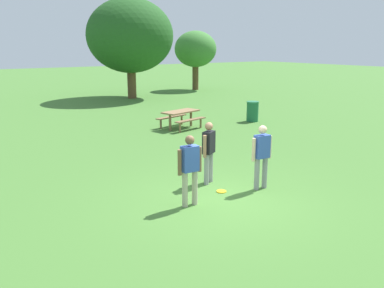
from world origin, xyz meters
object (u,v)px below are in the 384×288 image
object	(u,v)px
person_thrower	(262,153)
tree_far_right	(195,49)
frisbee	(221,191)
picnic_table_near	(181,116)
person_catcher	(190,166)
tree_broad_center	(130,36)
person_bystander	(209,149)
trash_can_beside_table	(253,111)

from	to	relation	value
person_thrower	tree_far_right	xyz separation A→B (m)	(11.89, 20.00, 2.27)
frisbee	picnic_table_near	xyz separation A→B (m)	(3.41, 7.17, 0.55)
person_catcher	tree_broad_center	size ratio (longest dim) A/B	0.25
frisbee	picnic_table_near	bearing A→B (deg)	64.55
person_bystander	tree_broad_center	xyz separation A→B (m)	(6.08, 16.98, 3.21)
person_bystander	picnic_table_near	distance (m)	7.25
frisbee	person_thrower	bearing A→B (deg)	-20.99
picnic_table_near	tree_far_right	world-z (taller)	tree_far_right
trash_can_beside_table	tree_far_right	world-z (taller)	tree_far_right
frisbee	tree_far_right	bearing A→B (deg)	56.78
person_bystander	trash_can_beside_table	bearing A→B (deg)	40.08
trash_can_beside_table	tree_broad_center	xyz separation A→B (m)	(-0.92, 11.10, 3.67)
person_thrower	person_catcher	size ratio (longest dim) A/B	1.00
person_thrower	tree_far_right	bearing A→B (deg)	59.27
person_catcher	frisbee	distance (m)	1.49
picnic_table_near	person_catcher	bearing A→B (deg)	-121.43
person_catcher	picnic_table_near	size ratio (longest dim) A/B	0.83
person_thrower	tree_broad_center	size ratio (longest dim) A/B	0.25
person_thrower	frisbee	world-z (taller)	person_thrower
person_catcher	tree_broad_center	xyz separation A→B (m)	(7.34, 17.97, 3.21)
person_catcher	trash_can_beside_table	world-z (taller)	person_catcher
person_thrower	person_bystander	distance (m)	1.37
frisbee	trash_can_beside_table	bearing A→B (deg)	42.84
trash_can_beside_table	tree_far_right	distance (m)	14.49
tree_broad_center	person_bystander	bearing A→B (deg)	-109.69
person_bystander	tree_far_right	xyz separation A→B (m)	(12.73, 18.91, 2.27)
person_thrower	trash_can_beside_table	bearing A→B (deg)	48.57
person_bystander	tree_broad_center	distance (m)	18.32
frisbee	trash_can_beside_table	size ratio (longest dim) A/B	0.26
person_catcher	tree_broad_center	bearing A→B (deg)	67.79
person_thrower	trash_can_beside_table	world-z (taller)	person_thrower
trash_can_beside_table	tree_broad_center	world-z (taller)	tree_broad_center
person_thrower	tree_far_right	size ratio (longest dim) A/B	0.35
tree_broad_center	tree_far_right	world-z (taller)	tree_broad_center
person_catcher	person_bystander	bearing A→B (deg)	38.04
person_bystander	frisbee	xyz separation A→B (m)	(-0.13, -0.72, -0.93)
frisbee	tree_far_right	xyz separation A→B (m)	(12.86, 19.63, 3.20)
tree_far_right	person_catcher	bearing A→B (deg)	-125.11
person_bystander	frisbee	bearing A→B (deg)	-100.10
person_catcher	frisbee	size ratio (longest dim) A/B	6.60
person_bystander	person_catcher	bearing A→B (deg)	-141.96
frisbee	person_catcher	bearing A→B (deg)	-166.69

